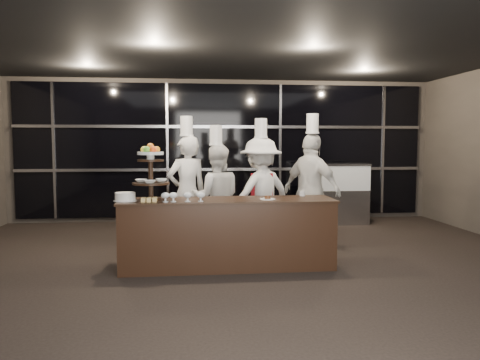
{
  "coord_description": "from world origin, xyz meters",
  "views": [
    {
      "loc": [
        -0.74,
        -5.01,
        1.68
      ],
      "look_at": [
        -0.04,
        1.44,
        1.15
      ],
      "focal_mm": 35.0,
      "sensor_mm": 36.0,
      "label": 1
    }
  ],
  "objects": [
    {
      "name": "room",
      "position": [
        0.0,
        0.0,
        1.5
      ],
      "size": [
        10.0,
        10.0,
        10.0
      ],
      "color": "black",
      "rests_on": "ground"
    },
    {
      "name": "window_wall",
      "position": [
        0.0,
        4.94,
        1.5
      ],
      "size": [
        8.6,
        0.1,
        2.8
      ],
      "color": "black",
      "rests_on": "ground"
    },
    {
      "name": "buffet_counter",
      "position": [
        -0.24,
        1.14,
        0.47
      ],
      "size": [
        2.84,
        0.74,
        0.92
      ],
      "color": "black",
      "rests_on": "ground"
    },
    {
      "name": "display_stand",
      "position": [
        -1.24,
        1.14,
        1.34
      ],
      "size": [
        0.48,
        0.48,
        0.74
      ],
      "color": "black",
      "rests_on": "buffet_counter"
    },
    {
      "name": "compotes",
      "position": [
        -0.84,
        0.92,
        1.0
      ],
      "size": [
        0.55,
        0.11,
        0.12
      ],
      "color": "silver",
      "rests_on": "buffet_counter"
    },
    {
      "name": "layer_cake",
      "position": [
        -1.57,
        1.09,
        0.97
      ],
      "size": [
        0.3,
        0.3,
        0.11
      ],
      "color": "white",
      "rests_on": "buffet_counter"
    },
    {
      "name": "pastry_squares",
      "position": [
        -1.25,
        0.98,
        0.95
      ],
      "size": [
        0.2,
        0.13,
        0.05
      ],
      "color": "#E6C270",
      "rests_on": "buffet_counter"
    },
    {
      "name": "small_plate",
      "position": [
        0.28,
        1.04,
        0.94
      ],
      "size": [
        0.2,
        0.2,
        0.05
      ],
      "color": "white",
      "rests_on": "buffet_counter"
    },
    {
      "name": "chef_cup",
      "position": [
        0.83,
        1.39,
        0.96
      ],
      "size": [
        0.08,
        0.08,
        0.07
      ],
      "primitive_type": "cylinder",
      "color": "white",
      "rests_on": "buffet_counter"
    },
    {
      "name": "display_case",
      "position": [
        2.2,
        4.3,
        0.69
      ],
      "size": [
        1.37,
        0.6,
        1.24
      ],
      "color": "#A5A5AA",
      "rests_on": "ground"
    },
    {
      "name": "chef_a",
      "position": [
        -0.78,
        2.3,
        0.91
      ],
      "size": [
        0.76,
        0.65,
        2.08
      ],
      "color": "white",
      "rests_on": "ground"
    },
    {
      "name": "chef_b",
      "position": [
        -0.33,
        2.21,
        0.83
      ],
      "size": [
        0.81,
        0.64,
        1.93
      ],
      "color": "white",
      "rests_on": "ground"
    },
    {
      "name": "chef_c",
      "position": [
        0.37,
        2.21,
        0.88
      ],
      "size": [
        1.3,
        1.1,
        2.04
      ],
      "color": "white",
      "rests_on": "ground"
    },
    {
      "name": "chef_d",
      "position": [
        1.17,
        2.13,
        0.92
      ],
      "size": [
        0.99,
        1.12,
        2.12
      ],
      "color": "white",
      "rests_on": "ground"
    }
  ]
}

